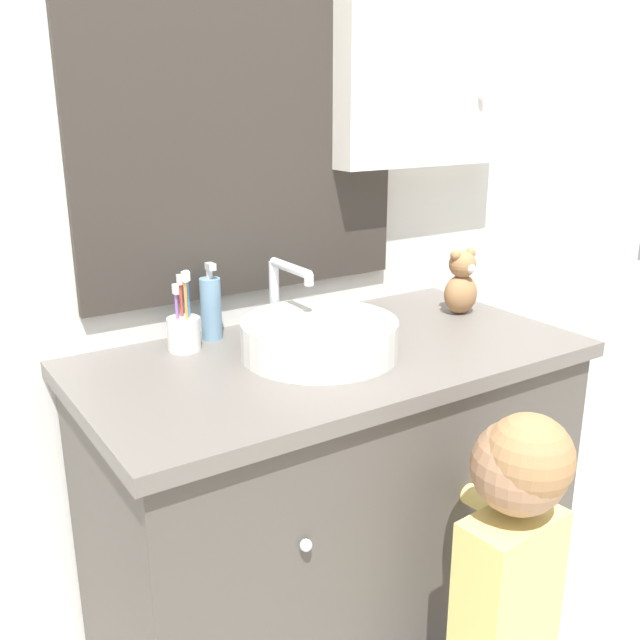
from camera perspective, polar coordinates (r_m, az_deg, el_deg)
wall_back at (r=1.81m, az=-3.99°, el=13.23°), size 3.20×0.18×2.50m
vanity_counter at (r=1.81m, az=0.99°, el=-15.51°), size 1.14×0.60×0.87m
sink_basin at (r=1.58m, az=-0.11°, el=-1.30°), size 0.35×0.40×0.19m
toothbrush_holder at (r=1.64m, az=-10.84°, el=-0.84°), size 0.07×0.07×0.18m
soap_dispenser at (r=1.69m, az=-8.72°, el=1.00°), size 0.05×0.05×0.19m
child_figure at (r=1.53m, az=14.98°, el=-18.44°), size 0.22×0.44×0.87m
teddy_bear at (r=1.91m, az=11.24°, el=2.91°), size 0.10×0.08×0.17m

